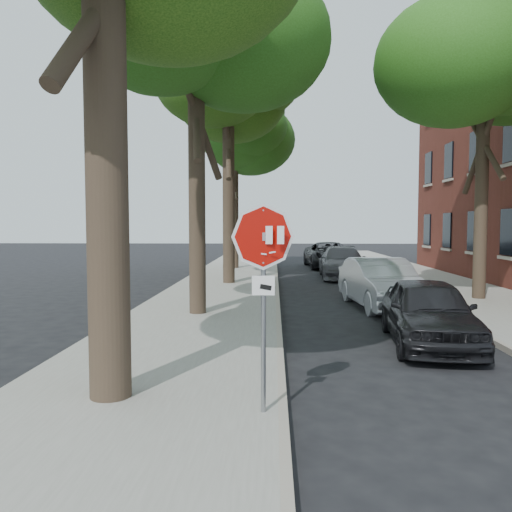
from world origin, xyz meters
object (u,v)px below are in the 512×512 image
(tree_mid_b, at_px, (228,86))
(tree_far, at_px, (234,137))
(car_a, at_px, (429,312))
(car_c, at_px, (342,262))
(car_b, at_px, (381,283))
(car_d, at_px, (329,255))
(stop_sign, at_px, (263,267))
(tree_mid_a, at_px, (196,27))
(tree_right, at_px, (483,74))

(tree_mid_b, height_order, tree_far, tree_mid_b)
(car_a, distance_m, car_c, 12.92)
(car_b, bearing_deg, car_c, 84.18)
(tree_far, height_order, car_a, tree_far)
(tree_mid_b, xyz_separation_m, car_d, (5.02, 8.37, -7.26))
(tree_far, distance_m, car_b, 15.01)
(stop_sign, relative_size, tree_mid_b, 0.25)
(car_a, bearing_deg, stop_sign, -122.65)
(tree_mid_a, distance_m, car_c, 13.15)
(tree_mid_a, bearing_deg, car_a, -29.90)
(tree_mid_a, distance_m, tree_far, 14.00)
(tree_mid_a, relative_size, car_d, 1.85)
(tree_right, bearing_deg, tree_far, 128.34)
(stop_sign, xyz_separation_m, tree_mid_b, (-1.72, 14.15, 6.05))
(tree_mid_b, relative_size, tree_right, 1.11)
(tree_mid_a, xyz_separation_m, tree_mid_b, (0.20, 7.01, 0.39))
(car_d, bearing_deg, tree_right, -77.81)
(tree_mid_a, height_order, car_b, tree_mid_a)
(tree_mid_b, height_order, car_b, tree_mid_b)
(car_a, bearing_deg, tree_right, 66.53)
(stop_sign, height_order, car_c, stop_sign)
(tree_far, height_order, car_d, tree_far)
(tree_far, distance_m, tree_right, 14.02)
(tree_mid_a, bearing_deg, car_b, 16.46)
(tree_right, bearing_deg, tree_mid_a, -160.81)
(tree_right, distance_m, car_a, 9.49)
(tree_far, distance_m, car_a, 18.97)
(car_a, relative_size, car_d, 0.76)
(car_d, bearing_deg, car_a, -93.08)
(tree_mid_a, distance_m, car_d, 17.63)
(car_a, distance_m, car_d, 18.38)
(stop_sign, xyz_separation_m, car_c, (3.30, 17.06, -1.22))
(stop_sign, bearing_deg, tree_far, 95.46)
(tree_right, xyz_separation_m, car_a, (-3.38, -6.00, -6.53))
(tree_mid_b, distance_m, tree_far, 7.04)
(car_b, height_order, car_c, car_b)
(tree_far, height_order, car_b, tree_far)
(car_c, height_order, car_d, car_d)
(tree_right, relative_size, car_d, 1.75)
(stop_sign, relative_size, tree_far, 0.28)
(tree_far, bearing_deg, car_b, -66.86)
(car_b, bearing_deg, car_a, -95.82)
(tree_mid_b, xyz_separation_m, tree_right, (8.40, -4.01, -0.78))
(tree_far, relative_size, car_a, 2.31)
(car_a, bearing_deg, car_b, 95.92)
(tree_mid_b, relative_size, car_b, 2.32)
(tree_far, bearing_deg, stop_sign, -84.54)
(tree_far, xyz_separation_m, car_c, (5.32, -4.08, -6.49))
(tree_mid_a, relative_size, tree_mid_b, 0.95)
(tree_mid_a, height_order, car_d, tree_mid_a)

